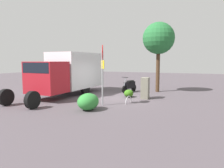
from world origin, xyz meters
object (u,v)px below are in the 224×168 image
at_px(stop_sign, 102,65).
at_px(bike_rack_hoop, 128,103).
at_px(box_truck_near, 69,72).
at_px(motorcycle, 130,85).
at_px(utility_cabinet, 145,88).
at_px(street_tree, 159,39).

bearing_deg(stop_sign, bike_rack_hoop, 135.06).
relative_size(stop_sign, bike_rack_hoop, 3.79).
height_order(stop_sign, bike_rack_hoop, stop_sign).
height_order(box_truck_near, motorcycle, box_truck_near).
xyz_separation_m(box_truck_near, utility_cabinet, (-0.55, 5.32, -0.96)).
relative_size(stop_sign, utility_cabinet, 2.40).
xyz_separation_m(stop_sign, bike_rack_hoop, (-1.10, 1.10, -2.15)).
height_order(motorcycle, utility_cabinet, utility_cabinet).
xyz_separation_m(motorcycle, bike_rack_hoop, (4.05, 1.28, -0.52)).
distance_m(motorcycle, bike_rack_hoop, 4.28).
bearing_deg(bike_rack_hoop, motorcycle, -162.41).
bearing_deg(bike_rack_hoop, street_tree, 172.61).
bearing_deg(motorcycle, stop_sign, 18.03).
height_order(motorcycle, street_tree, street_tree).
bearing_deg(street_tree, box_truck_near, -54.77).
relative_size(motorcycle, utility_cabinet, 1.32).
relative_size(motorcycle, stop_sign, 0.55).
relative_size(box_truck_near, stop_sign, 2.51).
relative_size(motorcycle, street_tree, 0.33).
xyz_separation_m(stop_sign, utility_cabinet, (-2.88, 1.61, -1.48)).
bearing_deg(stop_sign, motorcycle, -177.94).
distance_m(motorcycle, utility_cabinet, 2.90).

